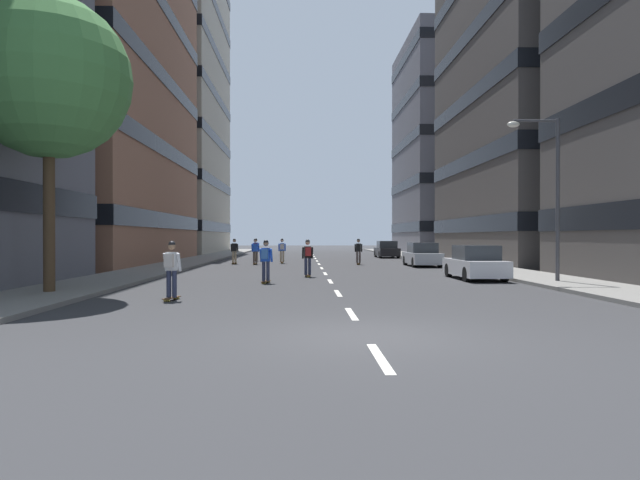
# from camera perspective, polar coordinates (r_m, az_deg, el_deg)

# --- Properties ---
(ground_plane) EXTENTS (165.85, 165.85, 0.00)m
(ground_plane) POSITION_cam_1_polar(r_m,az_deg,el_deg) (38.42, -0.08, -2.50)
(ground_plane) COLOR #333335
(sidewalk_left) EXTENTS (3.26, 76.01, 0.14)m
(sidewalk_left) POSITION_cam_1_polar(r_m,az_deg,el_deg) (42.63, -12.92, -2.14)
(sidewalk_left) COLOR gray
(sidewalk_left) RESTS_ON ground_plane
(sidewalk_right) EXTENTS (3.26, 76.01, 0.14)m
(sidewalk_right) POSITION_cam_1_polar(r_m,az_deg,el_deg) (43.16, 12.29, -2.10)
(sidewalk_right) COLOR gray
(sidewalk_right) RESTS_ON ground_plane
(lane_markings) EXTENTS (0.16, 62.20, 0.01)m
(lane_markings) POSITION_cam_1_polar(r_m,az_deg,el_deg) (38.77, -0.10, -2.47)
(lane_markings) COLOR silver
(lane_markings) RESTS_ON ground_plane
(building_left_mid) EXTENTS (13.08, 23.43, 30.60)m
(building_left_mid) POSITION_cam_1_polar(r_m,az_deg,el_deg) (46.00, -23.63, 17.36)
(building_left_mid) COLOR #9E6B51
(building_left_mid) RESTS_ON ground_plane
(building_left_far) EXTENTS (13.08, 21.92, 35.27)m
(building_left_far) POSITION_cam_1_polar(r_m,az_deg,el_deg) (69.72, -15.78, 13.44)
(building_left_far) COLOR #BCB29E
(building_left_far) RESTS_ON ground_plane
(building_right_mid) EXTENTS (13.08, 19.75, 27.71)m
(building_right_mid) POSITION_cam_1_polar(r_m,az_deg,el_deg) (46.53, 22.70, 15.31)
(building_right_mid) COLOR #4C4744
(building_right_mid) RESTS_ON ground_plane
(building_right_far) EXTENTS (13.08, 17.79, 24.93)m
(building_right_far) POSITION_cam_1_polar(r_m,az_deg,el_deg) (69.36, 13.92, 9.16)
(building_right_far) COLOR slate
(building_right_far) RESTS_ON ground_plane
(parked_car_near) EXTENTS (1.82, 4.40, 1.52)m
(parked_car_near) POSITION_cam_1_polar(r_m,az_deg,el_deg) (36.47, 10.37, -1.56)
(parked_car_near) COLOR #B2B7BF
(parked_car_near) RESTS_ON ground_plane
(parked_car_mid) EXTENTS (1.82, 4.40, 1.52)m
(parked_car_mid) POSITION_cam_1_polar(r_m,az_deg,el_deg) (51.04, 6.83, -1.02)
(parked_car_mid) COLOR black
(parked_car_mid) RESTS_ON ground_plane
(parked_car_far) EXTENTS (1.82, 4.40, 1.52)m
(parked_car_far) POSITION_cam_1_polar(r_m,az_deg,el_deg) (25.87, 15.55, -2.34)
(parked_car_far) COLOR silver
(parked_car_far) RESTS_ON ground_plane
(street_tree_near) EXTENTS (5.19, 5.19, 9.48)m
(street_tree_near) POSITION_cam_1_polar(r_m,az_deg,el_deg) (20.62, -25.95, 14.63)
(street_tree_near) COLOR #4C3823
(street_tree_near) RESTS_ON sidewalk_left
(streetlamp_right) EXTENTS (2.13, 0.30, 6.50)m
(streetlamp_right) POSITION_cam_1_polar(r_m,az_deg,el_deg) (24.24, 22.31, 5.60)
(streetlamp_right) COLOR #3F3F44
(streetlamp_right) RESTS_ON sidewalk_right
(skater_0) EXTENTS (0.54, 0.91, 1.78)m
(skater_0) POSITION_cam_1_polar(r_m,az_deg,el_deg) (39.97, -3.89, -0.94)
(skater_0) COLOR brown
(skater_0) RESTS_ON ground_plane
(skater_1) EXTENTS (0.56, 0.92, 1.78)m
(skater_1) POSITION_cam_1_polar(r_m,az_deg,el_deg) (38.11, 3.95, -1.04)
(skater_1) COLOR brown
(skater_1) RESTS_ON ground_plane
(skater_2) EXTENTS (0.55, 0.92, 1.78)m
(skater_2) POSITION_cam_1_polar(r_m,az_deg,el_deg) (26.42, -1.26, -1.59)
(skater_2) COLOR brown
(skater_2) RESTS_ON ground_plane
(skater_3) EXTENTS (0.54, 0.91, 1.78)m
(skater_3) POSITION_cam_1_polar(r_m,az_deg,el_deg) (38.39, -6.63, -1.03)
(skater_3) COLOR brown
(skater_3) RESTS_ON ground_plane
(skater_4) EXTENTS (0.56, 0.92, 1.78)m
(skater_4) POSITION_cam_1_polar(r_m,az_deg,el_deg) (22.92, -5.56, -1.88)
(skater_4) COLOR brown
(skater_4) RESTS_ON ground_plane
(skater_5) EXTENTS (0.53, 0.90, 1.78)m
(skater_5) POSITION_cam_1_polar(r_m,az_deg,el_deg) (44.19, -6.56, -0.82)
(skater_5) COLOR brown
(skater_5) RESTS_ON ground_plane
(skater_6) EXTENTS (0.57, 0.92, 1.78)m
(skater_6) POSITION_cam_1_polar(r_m,az_deg,el_deg) (17.24, -14.94, -2.63)
(skater_6) COLOR brown
(skater_6) RESTS_ON ground_plane
(skater_7) EXTENTS (0.55, 0.92, 1.78)m
(skater_7) POSITION_cam_1_polar(r_m,az_deg,el_deg) (39.17, -8.73, -1.01)
(skater_7) COLOR brown
(skater_7) RESTS_ON ground_plane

